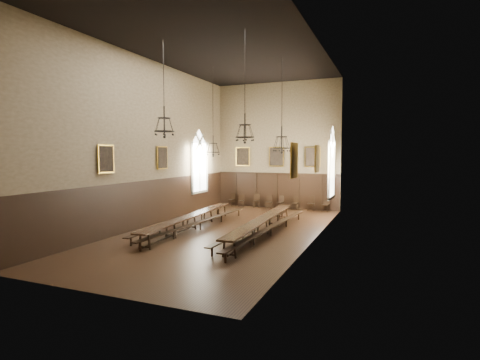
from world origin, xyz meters
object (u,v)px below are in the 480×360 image
Objects in this scene: bench_right_inner at (255,228)px; chair_6 at (311,206)px; chair_0 at (232,202)px; chair_2 at (256,203)px; chair_3 at (269,204)px; chandelier_front_right at (245,129)px; chair_1 at (241,203)px; chandelier_back_right at (282,142)px; chair_5 at (295,206)px; chandelier_front_left at (164,125)px; bench_left_inner at (200,224)px; bench_right_outer at (271,230)px; chair_7 at (326,207)px; chair_4 at (280,205)px; bench_left_outer at (183,222)px; chandelier_back_left at (213,146)px; table_right at (262,226)px; table_left at (191,222)px.

chair_6 is (1.07, 8.43, 0.03)m from bench_right_inner.
chair_2 is at bearing 16.60° from chair_0.
chair_3 is 12.23m from chandelier_front_right.
chair_1 is 0.18× the size of chandelier_back_right.
chair_5 is 7.47m from chandelier_back_right.
chair_2 is at bearing 109.15° from bench_right_inner.
chandelier_front_left reaches higher than chair_5.
chandelier_back_right is at bearing 35.24° from bench_left_inner.
chair_7 is (1.16, 8.61, -0.01)m from bench_right_outer.
chair_7 is 7.51m from chandelier_back_right.
chair_0 is 0.98× the size of chair_6.
chair_4 is at bearing -171.36° from chair_7.
bench_left_inner is 3.83m from bench_right_outer.
chair_0 reaches higher than bench_right_outer.
bench_left_outer is 5.06m from bench_right_outer.
chair_4 is 7.41m from chandelier_back_left.
chair_6 is at bearing 85.24° from table_right.
chair_3 is 4.03m from chair_7.
chandelier_back_right is 5.00m from chandelier_front_right.
chandelier_back_left is at bearing -112.48° from chair_5.
bench_right_outer is 2.32× the size of chandelier_front_right.
chandelier_front_right is (3.43, -2.44, 4.65)m from bench_left_inner.
chair_0 and chair_2 have the same top height.
chandelier_front_right reaches higher than bench_right_inner.
table_right reaches higher than bench_right_inner.
chandelier_back_left reaches higher than chair_3.
chandelier_front_right is (-0.41, -2.40, 4.64)m from bench_right_outer.
bench_right_inner is 8.43m from chair_5.
bench_right_outer reaches higher than bench_right_inner.
chair_0 is (-5.31, 8.40, -0.09)m from table_right.
chair_6 is at bearing 3.73° from chair_3.
chair_3 reaches higher than bench_left_outer.
chandelier_back_right and chandelier_front_right have the same top height.
bench_right_outer is at bearing -71.69° from chair_1.
bench_left_outer is 4.91m from chandelier_back_left.
chair_5 is (4.10, 8.34, 0.01)m from bench_left_outer.
chandelier_front_right is (3.92, -0.01, -0.27)m from chandelier_front_left.
chair_0 reaches higher than table_right.
chair_0 is 2.00m from chair_2.
chair_1 reaches higher than table_right.
chair_4 is at bearing -15.06° from chair_2.
bench_left_outer is at bearing 104.80° from chandelier_front_left.
bench_left_inner is 11.18× the size of chair_3.
chair_1 is (0.03, 8.32, -0.01)m from bench_left_outer.
bench_left_inner is (-3.29, -0.28, -0.09)m from table_right.
table_right is at bearing 92.83° from chandelier_front_right.
chair_6 is at bearing 62.57° from table_left.
bench_right_outer is 9.50m from chair_2.
bench_right_inner is 9.36m from chair_1.
bench_left_outer is at bearing 179.71° from table_right.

